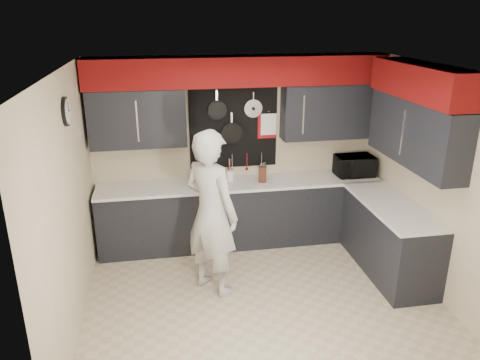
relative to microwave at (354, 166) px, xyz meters
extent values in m
plane|color=beige|center=(-1.64, -1.43, -1.07)|extent=(4.00, 4.00, 0.00)
cube|color=beige|center=(-1.64, 0.32, 0.23)|extent=(4.00, 0.01, 2.60)
cube|color=black|center=(-2.97, 0.16, 0.76)|extent=(1.24, 0.32, 0.75)
cube|color=black|center=(-0.36, 0.16, 0.76)|extent=(1.34, 0.32, 0.75)
cube|color=#670B0B|center=(-1.64, 0.14, 1.33)|extent=(3.94, 0.36, 0.38)
cube|color=black|center=(-1.69, 0.31, 0.56)|extent=(1.22, 0.03, 1.15)
cylinder|color=black|center=(-1.92, 0.27, 0.81)|extent=(0.26, 0.04, 0.26)
cylinder|color=black|center=(-1.72, 0.27, 0.48)|extent=(0.30, 0.04, 0.30)
cylinder|color=black|center=(-1.98, 0.27, 0.17)|extent=(0.27, 0.04, 0.27)
cylinder|color=silver|center=(-1.42, 0.27, 0.81)|extent=(0.25, 0.02, 0.25)
cube|color=maroon|center=(-1.22, 0.29, 0.55)|extent=(0.26, 0.01, 0.34)
cube|color=white|center=(-1.20, 0.27, 0.58)|extent=(0.22, 0.01, 0.30)
cylinder|color=silver|center=(-2.14, 0.28, 0.06)|extent=(0.01, 0.01, 0.20)
cylinder|color=silver|center=(-1.92, 0.28, 0.06)|extent=(0.01, 0.01, 0.20)
cylinder|color=silver|center=(-1.71, 0.28, 0.06)|extent=(0.01, 0.01, 0.20)
cylinder|color=silver|center=(-1.50, 0.28, 0.06)|extent=(0.01, 0.01, 0.20)
cylinder|color=silver|center=(-1.29, 0.28, 0.06)|extent=(0.01, 0.01, 0.20)
cube|color=beige|center=(0.36, -1.43, 0.23)|extent=(0.01, 3.50, 2.60)
cube|color=black|center=(0.20, -1.13, 0.76)|extent=(0.32, 1.70, 0.75)
cube|color=#670B0B|center=(0.18, -1.13, 1.33)|extent=(0.36, 1.70, 0.38)
cube|color=beige|center=(-3.63, -1.43, 0.23)|extent=(0.01, 3.50, 2.60)
cylinder|color=black|center=(-3.62, -1.03, 1.11)|extent=(0.04, 0.30, 0.30)
cylinder|color=white|center=(-3.60, -1.03, 1.11)|extent=(0.01, 0.26, 0.26)
cube|color=black|center=(-1.64, 0.02, -0.63)|extent=(3.90, 0.60, 0.88)
cube|color=white|center=(-1.64, 0.01, -0.17)|extent=(3.90, 0.63, 0.04)
cube|color=black|center=(0.06, -1.08, -0.63)|extent=(0.60, 1.60, 0.88)
cube|color=white|center=(0.05, -1.08, -0.17)|extent=(0.63, 1.60, 0.04)
cube|color=black|center=(-1.64, -0.24, -1.02)|extent=(3.90, 0.06, 0.10)
imported|color=black|center=(0.00, 0.00, 0.00)|extent=(0.53, 0.37, 0.29)
cube|color=#362011|center=(-1.34, -0.03, -0.03)|extent=(0.13, 0.13, 0.22)
cylinder|color=white|center=(-1.78, 0.10, -0.07)|extent=(0.11, 0.11, 0.14)
cube|color=black|center=(-2.11, -0.05, -0.13)|extent=(0.25, 0.28, 0.03)
cube|color=black|center=(-2.11, 0.03, 0.03)|extent=(0.20, 0.12, 0.31)
cube|color=black|center=(-2.11, -0.05, 0.17)|extent=(0.25, 0.28, 0.06)
cylinder|color=black|center=(-2.11, -0.07, -0.04)|extent=(0.12, 0.12, 0.15)
imported|color=#BABAB8|center=(-2.18, -1.10, -0.09)|extent=(0.83, 0.85, 1.96)
camera|label=1|loc=(-2.70, -5.93, 2.07)|focal=35.00mm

